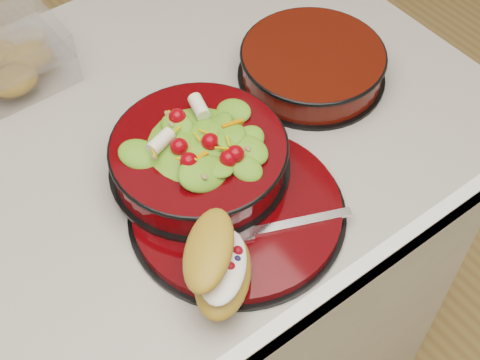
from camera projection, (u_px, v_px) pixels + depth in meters
island_counter at (133, 309)px, 1.32m from camera, size 1.24×0.74×0.90m
dinner_plate at (238, 210)px, 0.91m from camera, size 0.30×0.30×0.02m
salad_bowl at (199, 150)px, 0.92m from camera, size 0.26×0.26×0.11m
croissant at (220, 264)px, 0.81m from camera, size 0.14×0.15×0.07m
fork at (282, 226)px, 0.88m from camera, size 0.17×0.09×0.00m
pastry_box at (2, 61)px, 1.05m from camera, size 0.20×0.14×0.09m
extra_bowl at (312, 64)px, 1.07m from camera, size 0.24×0.24×0.05m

